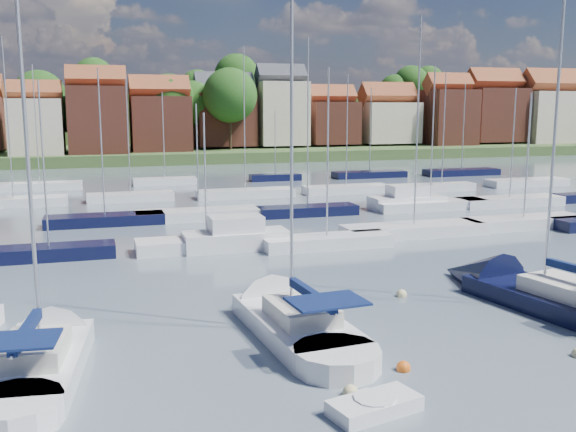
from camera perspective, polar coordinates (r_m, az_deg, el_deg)
name	(u,v)px	position (r m, az deg, el deg)	size (l,w,h in m)	color
ground	(246,203)	(63.44, -3.75, 1.18)	(260.00, 260.00, 0.00)	#495864
sailboat_left	(46,353)	(26.09, -20.71, -11.31)	(4.26, 11.40, 15.14)	silver
sailboat_centre	(283,316)	(28.54, -0.47, -8.84)	(4.24, 12.53, 16.68)	silver
sailboat_navy	(522,292)	(34.07, 20.12, -6.36)	(6.07, 13.80, 18.43)	black
tender	(374,406)	(20.99, 7.69, -16.38)	(3.13, 1.98, 0.63)	silver
buoy_b	(351,395)	(22.12, 5.58, -15.59)	(0.54, 0.54, 0.54)	beige
buoy_c	(403,370)	(24.24, 10.22, -13.36)	(0.52, 0.52, 0.52)	#D85914
buoy_e	(402,296)	(32.97, 10.06, -7.06)	(0.53, 0.53, 0.53)	beige
marina_field	(278,205)	(59.19, -0.90, 1.00)	(79.62, 41.41, 15.93)	silver
far_shore_town	(166,127)	(154.73, -10.80, 7.80)	(212.46, 90.00, 22.27)	#445A2D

